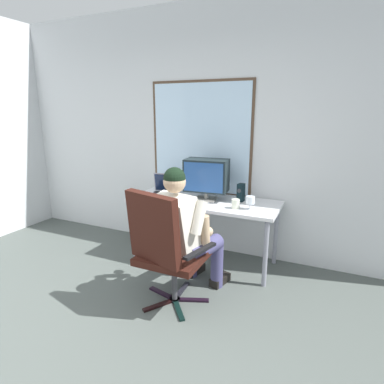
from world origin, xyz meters
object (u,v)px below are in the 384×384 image
office_chair (164,245)px  crt_monitor (206,176)px  desk (204,206)px  coffee_mug (236,204)px  person_seated (185,229)px  wine_glass (250,201)px  desk_speaker (241,193)px  laptop (166,189)px

office_chair → crt_monitor: 1.07m
desk → coffee_mug: coffee_mug is taller
desk → person_seated: person_seated is taller
office_chair → person_seated: (0.06, 0.27, 0.06)m
person_seated → coffee_mug: person_seated is taller
coffee_mug → wine_glass: bearing=11.4°
desk_speaker → coffee_mug: (0.02, -0.27, -0.05)m
desk → person_seated: 0.71m
desk → office_chair: 0.97m
wine_glass → coffee_mug: 0.15m
person_seated → wine_glass: size_ratio=9.17×
office_chair → laptop: bearing=118.2°
office_chair → desk_speaker: bearing=72.8°
desk_speaker → coffee_mug: 0.27m
office_chair → wine_glass: (0.50, 0.85, 0.22)m
person_seated → desk_speaker: size_ratio=6.26×
office_chair → laptop: 1.17m
desk → laptop: bearing=174.3°
desk → coffee_mug: 0.45m
desk → office_chair: size_ratio=1.54×
laptop → coffee_mug: laptop is taller
desk → desk_speaker: size_ratio=8.37×
laptop → desk_speaker: laptop is taller
desk_speaker → laptop: bearing=-175.6°
person_seated → laptop: size_ratio=3.22×
desk → laptop: 0.52m
desk → crt_monitor: 0.34m
wine_glass → coffee_mug: bearing=-168.6°
laptop → wine_glass: (1.05, -0.17, 0.03)m
office_chair → desk_speaker: 1.16m
crt_monitor → coffee_mug: crt_monitor is taller
person_seated → laptop: bearing=128.9°
desk_speaker → coffee_mug: size_ratio=2.07×
coffee_mug → desk_speaker: bearing=95.3°
person_seated → wine_glass: 0.75m
laptop → office_chair: bearing=-61.8°
office_chair → coffee_mug: bearing=66.2°
crt_monitor → laptop: 0.56m
laptop → desk_speaker: (0.88, 0.07, 0.04)m
person_seated → coffee_mug: bearing=61.5°
desk → crt_monitor: bearing=62.2°
wine_glass → office_chair: bearing=-120.6°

